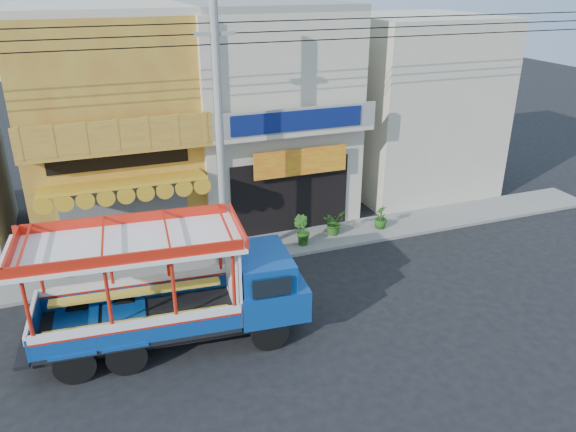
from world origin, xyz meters
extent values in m
plane|color=black|center=(0.00, 0.00, 0.00)|extent=(90.00, 90.00, 0.00)
cube|color=slate|center=(0.00, 4.00, 0.06)|extent=(30.00, 2.00, 0.12)
cube|color=#AB6926|center=(-4.00, 8.00, 4.00)|extent=(6.00, 6.00, 8.00)
cube|color=#595B5E|center=(-4.00, 4.98, 1.40)|extent=(4.20, 0.10, 2.60)
cube|color=yellow|center=(-4.00, 4.25, 3.05)|extent=(5.20, 1.50, 0.31)
cube|color=#AB6926|center=(-4.00, 4.65, 4.05)|extent=(6.00, 0.70, 0.18)
cube|color=#AB6926|center=(-4.00, 4.35, 4.60)|extent=(6.00, 0.12, 0.95)
cube|color=black|center=(-4.00, 4.97, 3.55)|extent=(4.50, 0.04, 0.45)
cube|color=beige|center=(-4.00, 8.00, 8.12)|extent=(6.00, 6.00, 0.24)
cube|color=beige|center=(2.00, 8.00, 4.00)|extent=(6.00, 6.00, 8.00)
cube|color=black|center=(2.00, 4.98, 1.50)|extent=(4.60, 0.12, 2.80)
cube|color=yellow|center=(2.30, 4.70, 2.90)|extent=(3.60, 0.05, 1.00)
cube|color=beige|center=(2.00, 4.65, 4.05)|extent=(6.00, 0.70, 0.18)
cube|color=gray|center=(2.00, 4.35, 4.55)|extent=(6.00, 0.12, 0.85)
cube|color=navy|center=(2.00, 4.28, 4.55)|extent=(4.80, 0.06, 0.70)
cube|color=gray|center=(2.00, 8.00, 8.12)|extent=(6.00, 6.00, 0.24)
cube|color=beige|center=(-1.00, 4.85, 4.00)|extent=(0.35, 0.30, 8.00)
cube|color=beige|center=(9.00, 8.00, 3.80)|extent=(6.00, 6.00, 7.60)
cylinder|color=gray|center=(-1.00, 3.30, 4.50)|extent=(0.26, 0.26, 9.00)
cube|color=gray|center=(-1.00, 3.30, 7.60)|extent=(1.20, 0.12, 0.12)
cylinder|color=black|center=(0.00, 3.30, 7.30)|extent=(28.00, 0.04, 0.04)
cylinder|color=black|center=(0.00, 3.30, 7.60)|extent=(28.00, 0.04, 0.04)
cylinder|color=black|center=(0.00, 3.30, 7.90)|extent=(28.00, 0.04, 0.04)
cylinder|color=black|center=(-1.09, -1.63, 0.51)|extent=(1.04, 0.37, 1.02)
cylinder|color=black|center=(-0.93, 0.30, 0.51)|extent=(1.04, 0.37, 1.02)
cylinder|color=black|center=(-4.73, -1.32, 0.51)|extent=(1.04, 0.37, 1.02)
cylinder|color=black|center=(-4.58, 0.60, 0.51)|extent=(1.04, 0.37, 1.02)
cylinder|color=black|center=(-5.95, -1.22, 0.51)|extent=(1.04, 0.37, 1.02)
cylinder|color=black|center=(-5.79, 0.70, 0.51)|extent=(1.04, 0.37, 1.02)
cube|color=black|center=(-3.44, -0.46, 0.61)|extent=(6.94, 2.23, 0.28)
cube|color=#0F46A3|center=(-0.81, -0.68, 1.17)|extent=(2.01, 2.38, 0.91)
cube|color=#0F46A3|center=(-0.96, -0.67, 1.98)|extent=(1.59, 2.16, 0.76)
cube|color=black|center=(-0.25, -0.73, 1.93)|extent=(0.21, 1.79, 0.56)
cube|color=black|center=(-4.28, -0.39, 0.81)|extent=(5.19, 2.64, 0.12)
cube|color=#0F46A3|center=(-4.36, -1.47, 1.17)|extent=(5.01, 0.50, 0.61)
cube|color=white|center=(-4.36, -1.47, 1.44)|extent=(5.02, 0.51, 0.22)
cube|color=#0F46A3|center=(-4.19, 0.68, 1.17)|extent=(5.01, 0.50, 0.61)
cube|color=white|center=(-4.19, 0.68, 1.44)|extent=(5.02, 0.51, 0.22)
cylinder|color=red|center=(-6.72, -1.25, 2.28)|extent=(0.10, 0.10, 1.62)
cylinder|color=red|center=(-6.54, 0.85, 2.28)|extent=(0.10, 0.10, 1.62)
cube|color=white|center=(-1.75, -0.60, 1.95)|extent=(0.25, 2.05, 2.28)
cube|color=white|center=(-4.38, -0.39, 3.10)|extent=(5.82, 2.94, 0.10)
cube|color=red|center=(-4.38, -0.39, 3.28)|extent=(5.61, 2.83, 0.26)
cube|color=black|center=(-6.19, 4.23, 0.17)|extent=(0.64, 0.42, 0.11)
cube|color=#0A3C10|center=(-6.19, 4.23, 0.71)|extent=(0.70, 0.21, 0.96)
imported|color=#245217|center=(3.40, 4.06, 0.59)|extent=(1.08, 1.03, 0.94)
imported|color=#245217|center=(1.94, 3.65, 0.67)|extent=(0.75, 0.77, 1.10)
imported|color=#245217|center=(5.32, 3.91, 0.57)|extent=(0.67, 0.67, 0.90)
camera|label=1|loc=(-4.97, -13.38, 9.24)|focal=35.00mm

